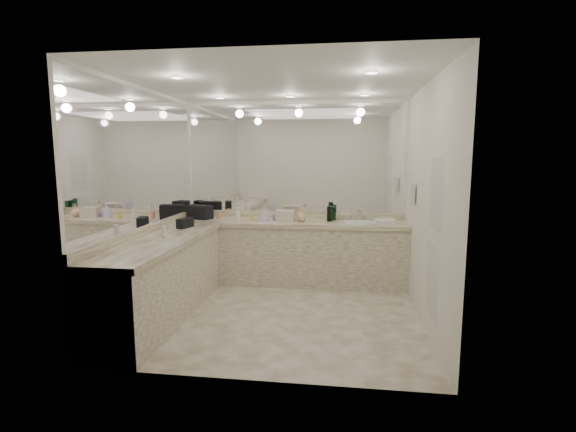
# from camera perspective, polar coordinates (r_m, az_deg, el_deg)

# --- Properties ---
(floor) EXTENTS (3.20, 3.20, 0.00)m
(floor) POSITION_cam_1_polar(r_m,az_deg,el_deg) (4.99, -1.10, -13.07)
(floor) COLOR beige
(floor) RESTS_ON ground
(ceiling) EXTENTS (3.20, 3.20, 0.00)m
(ceiling) POSITION_cam_1_polar(r_m,az_deg,el_deg) (4.72, -1.19, 17.82)
(ceiling) COLOR white
(ceiling) RESTS_ON floor
(wall_back) EXTENTS (3.20, 0.02, 2.60)m
(wall_back) POSITION_cam_1_polar(r_m,az_deg,el_deg) (6.16, 0.95, 3.43)
(wall_back) COLOR silver
(wall_back) RESTS_ON floor
(wall_left) EXTENTS (0.02, 3.00, 2.60)m
(wall_left) POSITION_cam_1_polar(r_m,az_deg,el_deg) (5.17, -18.97, 2.08)
(wall_left) COLOR silver
(wall_left) RESTS_ON floor
(wall_right) EXTENTS (0.02, 3.00, 2.60)m
(wall_right) POSITION_cam_1_polar(r_m,az_deg,el_deg) (4.72, 18.46, 1.56)
(wall_right) COLOR silver
(wall_right) RESTS_ON floor
(vanity_back_base) EXTENTS (3.20, 0.60, 0.84)m
(vanity_back_base) POSITION_cam_1_polar(r_m,az_deg,el_deg) (6.01, 0.61, -5.20)
(vanity_back_base) COLOR silver
(vanity_back_base) RESTS_ON floor
(vanity_back_top) EXTENTS (3.20, 0.64, 0.06)m
(vanity_back_top) POSITION_cam_1_polar(r_m,az_deg,el_deg) (5.91, 0.60, -0.98)
(vanity_back_top) COLOR beige
(vanity_back_top) RESTS_ON vanity_back_base
(vanity_left_base) EXTENTS (0.60, 2.40, 0.84)m
(vanity_left_base) POSITION_cam_1_polar(r_m,az_deg,el_deg) (4.94, -16.91, -8.51)
(vanity_left_base) COLOR silver
(vanity_left_base) RESTS_ON floor
(vanity_left_top) EXTENTS (0.64, 2.42, 0.06)m
(vanity_left_top) POSITION_cam_1_polar(r_m,az_deg,el_deg) (4.83, -17.02, -3.39)
(vanity_left_top) COLOR beige
(vanity_left_top) RESTS_ON vanity_left_base
(backsplash_back) EXTENTS (3.20, 0.04, 0.10)m
(backsplash_back) POSITION_cam_1_polar(r_m,az_deg,el_deg) (6.18, 0.93, 0.18)
(backsplash_back) COLOR beige
(backsplash_back) RESTS_ON vanity_back_top
(backsplash_left) EXTENTS (0.04, 3.00, 0.10)m
(backsplash_left) POSITION_cam_1_polar(r_m,az_deg,el_deg) (5.21, -18.60, -1.75)
(backsplash_left) COLOR beige
(backsplash_left) RESTS_ON vanity_left_top
(mirror_back) EXTENTS (3.12, 0.01, 1.55)m
(mirror_back) POSITION_cam_1_polar(r_m,az_deg,el_deg) (6.13, 0.95, 7.85)
(mirror_back) COLOR white
(mirror_back) RESTS_ON wall_back
(mirror_left) EXTENTS (0.01, 2.92, 1.55)m
(mirror_left) POSITION_cam_1_polar(r_m,az_deg,el_deg) (5.14, -19.10, 7.35)
(mirror_left) COLOR white
(mirror_left) RESTS_ON wall_left
(sink) EXTENTS (0.44, 0.44, 0.03)m
(sink) POSITION_cam_1_polar(r_m,az_deg,el_deg) (5.88, 9.85, -0.90)
(sink) COLOR white
(sink) RESTS_ON vanity_back_top
(faucet) EXTENTS (0.24, 0.16, 0.14)m
(faucet) POSITION_cam_1_polar(r_m,az_deg,el_deg) (6.07, 9.79, 0.11)
(faucet) COLOR silver
(faucet) RESTS_ON vanity_back_top
(wall_phone) EXTENTS (0.06, 0.10, 0.24)m
(wall_phone) POSITION_cam_1_polar(r_m,az_deg,el_deg) (5.39, 16.62, 2.95)
(wall_phone) COLOR white
(wall_phone) RESTS_ON wall_right
(door) EXTENTS (0.02, 0.82, 2.10)m
(door) POSITION_cam_1_polar(r_m,az_deg,el_deg) (4.26, 19.40, -2.54)
(door) COLOR white
(door) RESTS_ON wall_right
(black_toiletry_bag) EXTENTS (0.41, 0.33, 0.20)m
(black_toiletry_bag) POSITION_cam_1_polar(r_m,az_deg,el_deg) (6.24, -12.05, 0.55)
(black_toiletry_bag) COLOR black
(black_toiletry_bag) RESTS_ON vanity_back_top
(black_bag_spill) EXTENTS (0.17, 0.26, 0.13)m
(black_bag_spill) POSITION_cam_1_polar(r_m,az_deg,el_deg) (5.51, -13.89, -0.88)
(black_bag_spill) COLOR black
(black_bag_spill) RESTS_ON vanity_left_top
(cream_cosmetic_case) EXTENTS (0.27, 0.17, 0.15)m
(cream_cosmetic_case) POSITION_cam_1_polar(r_m,az_deg,el_deg) (5.91, -0.35, 0.04)
(cream_cosmetic_case) COLOR beige
(cream_cosmetic_case) RESTS_ON vanity_back_top
(hand_towel) EXTENTS (0.28, 0.21, 0.04)m
(hand_towel) POSITION_cam_1_polar(r_m,az_deg,el_deg) (5.91, 13.13, -0.68)
(hand_towel) COLOR white
(hand_towel) RESTS_ON vanity_back_top
(lotion_left) EXTENTS (0.05, 0.05, 0.12)m
(lotion_left) POSITION_cam_1_polar(r_m,az_deg,el_deg) (4.92, -16.63, -2.09)
(lotion_left) COLOR white
(lotion_left) RESTS_ON vanity_left_top
(soap_bottle_a) EXTENTS (0.07, 0.07, 0.18)m
(soap_bottle_a) POSITION_cam_1_polar(r_m,az_deg,el_deg) (6.05, -6.89, 0.34)
(soap_bottle_a) COLOR white
(soap_bottle_a) RESTS_ON vanity_back_top
(soap_bottle_b) EXTENTS (0.13, 0.13, 0.22)m
(soap_bottle_b) POSITION_cam_1_polar(r_m,az_deg,el_deg) (5.90, -3.26, 0.37)
(soap_bottle_b) COLOR silver
(soap_bottle_b) RESTS_ON vanity_back_top
(soap_bottle_c) EXTENTS (0.16, 0.16, 0.18)m
(soap_bottle_c) POSITION_cam_1_polar(r_m,az_deg,el_deg) (5.87, 1.83, 0.12)
(soap_bottle_c) COLOR #D6B286
(soap_bottle_c) RESTS_ON vanity_back_top
(green_bottle_0) EXTENTS (0.07, 0.07, 0.22)m
(green_bottle_0) POSITION_cam_1_polar(r_m,az_deg,el_deg) (5.89, 5.70, 0.32)
(green_bottle_0) COLOR #104723
(green_bottle_0) RESTS_ON vanity_back_top
(green_bottle_1) EXTENTS (0.06, 0.06, 0.20)m
(green_bottle_1) POSITION_cam_1_polar(r_m,az_deg,el_deg) (6.00, 5.82, 0.36)
(green_bottle_1) COLOR #104723
(green_bottle_1) RESTS_ON vanity_back_top
(green_bottle_2) EXTENTS (0.07, 0.07, 0.20)m
(green_bottle_2) POSITION_cam_1_polar(r_m,az_deg,el_deg) (5.97, 5.87, 0.33)
(green_bottle_2) COLOR #104723
(green_bottle_2) RESTS_ON vanity_back_top
(green_bottle_3) EXTENTS (0.07, 0.07, 0.19)m
(green_bottle_3) POSITION_cam_1_polar(r_m,az_deg,el_deg) (6.02, 6.25, 0.35)
(green_bottle_3) COLOR #104723
(green_bottle_3) RESTS_ON vanity_back_top
(amenity_bottle_0) EXTENTS (0.06, 0.06, 0.09)m
(amenity_bottle_0) POSITION_cam_1_polar(r_m,az_deg,el_deg) (6.15, -9.46, -0.03)
(amenity_bottle_0) COLOR #E57F66
(amenity_bottle_0) RESTS_ON vanity_back_top
(amenity_bottle_1) EXTENTS (0.06, 0.06, 0.08)m
(amenity_bottle_1) POSITION_cam_1_polar(r_m,az_deg,el_deg) (5.98, -4.97, -0.24)
(amenity_bottle_1) COLOR #F2D84C
(amenity_bottle_1) RESTS_ON vanity_back_top
(amenity_bottle_2) EXTENTS (0.06, 0.06, 0.14)m
(amenity_bottle_2) POSITION_cam_1_polar(r_m,az_deg,el_deg) (5.98, 5.33, 0.09)
(amenity_bottle_2) COLOR #E0B28C
(amenity_bottle_2) RESTS_ON vanity_back_top
(amenity_bottle_3) EXTENTS (0.06, 0.06, 0.09)m
(amenity_bottle_3) POSITION_cam_1_polar(r_m,az_deg,el_deg) (6.00, 2.18, -0.10)
(amenity_bottle_3) COLOR white
(amenity_bottle_3) RESTS_ON vanity_back_top
(amenity_bottle_4) EXTENTS (0.04, 0.04, 0.08)m
(amenity_bottle_4) POSITION_cam_1_polar(r_m,az_deg,el_deg) (5.95, -1.89, -0.22)
(amenity_bottle_4) COLOR #9966B2
(amenity_bottle_4) RESTS_ON vanity_back_top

